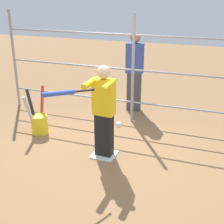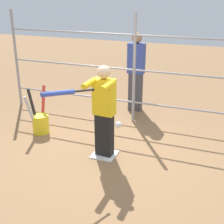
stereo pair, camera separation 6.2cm
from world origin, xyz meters
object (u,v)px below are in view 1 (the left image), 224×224
object	(u,v)px
bat_bucket	(39,122)
batter	(104,109)
baseball_bat_swinging	(63,93)
softball_in_flight	(119,125)
bystander_behind_fence	(134,71)

from	to	relation	value
bat_bucket	batter	bearing A→B (deg)	165.35
batter	baseball_bat_swinging	xyz separation A→B (m)	(0.23, 0.85, 0.51)
softball_in_flight	bat_bucket	world-z (taller)	softball_in_flight
baseball_bat_swinging	softball_in_flight	distance (m)	0.90
bat_bucket	bystander_behind_fence	bearing A→B (deg)	-126.52
batter	baseball_bat_swinging	size ratio (longest dim) A/B	2.01
bat_bucket	bystander_behind_fence	xyz separation A→B (m)	(-1.38, -1.86, 0.70)
batter	baseball_bat_swinging	distance (m)	1.02
batter	bat_bucket	distance (m)	1.70
softball_in_flight	bystander_behind_fence	world-z (taller)	bystander_behind_fence
baseball_bat_swinging	bat_bucket	xyz separation A→B (m)	(1.30, -1.25, -1.12)
bat_bucket	bystander_behind_fence	size ratio (longest dim) A/B	0.49
baseball_bat_swinging	softball_in_flight	world-z (taller)	baseball_bat_swinging
softball_in_flight	bystander_behind_fence	bearing A→B (deg)	-78.07
baseball_bat_swinging	softball_in_flight	size ratio (longest dim) A/B	8.12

